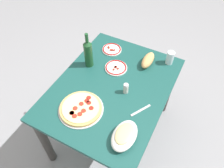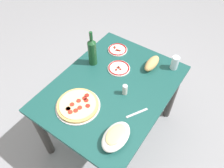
# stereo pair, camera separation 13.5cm
# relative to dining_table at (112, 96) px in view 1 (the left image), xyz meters

# --- Properties ---
(ground_plane) EXTENTS (8.00, 8.00, 0.00)m
(ground_plane) POSITION_rel_dining_table_xyz_m (0.00, 0.00, -0.58)
(ground_plane) COLOR gray
(ground_plane) RESTS_ON ground
(dining_table) EXTENTS (1.12, 0.85, 0.71)m
(dining_table) POSITION_rel_dining_table_xyz_m (0.00, 0.00, 0.00)
(dining_table) COLOR #194C47
(dining_table) RESTS_ON ground
(pepperoni_pizza) EXTENTS (0.33, 0.33, 0.03)m
(pepperoni_pizza) POSITION_rel_dining_table_xyz_m (0.29, -0.10, 0.14)
(pepperoni_pizza) COLOR #B7B7BC
(pepperoni_pizza) RESTS_ON dining_table
(baked_pasta_dish) EXTENTS (0.24, 0.15, 0.08)m
(baked_pasta_dish) POSITION_rel_dining_table_xyz_m (0.35, 0.27, 0.17)
(baked_pasta_dish) COLOR white
(baked_pasta_dish) RESTS_ON dining_table
(wine_bottle) EXTENTS (0.07, 0.07, 0.32)m
(wine_bottle) POSITION_rel_dining_table_xyz_m (-0.13, -0.28, 0.26)
(wine_bottle) COLOR #194723
(wine_bottle) RESTS_ON dining_table
(water_glass) EXTENTS (0.06, 0.06, 0.12)m
(water_glass) POSITION_rel_dining_table_xyz_m (-0.46, 0.31, 0.19)
(water_glass) COLOR silver
(water_glass) RESTS_ON dining_table
(side_plate_near) EXTENTS (0.19, 0.19, 0.02)m
(side_plate_near) POSITION_rel_dining_table_xyz_m (-0.19, -0.06, 0.14)
(side_plate_near) COLOR white
(side_plate_near) RESTS_ON dining_table
(side_plate_far) EXTENTS (0.18, 0.18, 0.02)m
(side_plate_far) POSITION_rel_dining_table_xyz_m (-0.38, -0.20, 0.14)
(side_plate_far) COLOR white
(side_plate_far) RESTS_ON dining_table
(bread_loaf) EXTENTS (0.20, 0.08, 0.08)m
(bread_loaf) POSITION_rel_dining_table_xyz_m (-0.37, 0.15, 0.17)
(bread_loaf) COLOR tan
(bread_loaf) RESTS_ON dining_table
(spice_shaker) EXTENTS (0.04, 0.04, 0.09)m
(spice_shaker) POSITION_rel_dining_table_xyz_m (0.00, 0.12, 0.17)
(spice_shaker) COLOR silver
(spice_shaker) RESTS_ON dining_table
(fork_right) EXTENTS (0.16, 0.10, 0.00)m
(fork_right) POSITION_rel_dining_table_xyz_m (0.10, 0.29, 0.13)
(fork_right) COLOR #B7B7BC
(fork_right) RESTS_ON dining_table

